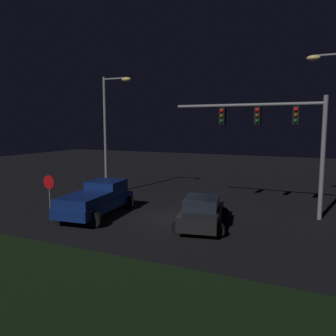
% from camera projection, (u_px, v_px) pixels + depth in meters
% --- Properties ---
extents(ground_plane, '(80.00, 80.00, 0.00)m').
position_uv_depth(ground_plane, '(179.00, 218.00, 18.54)').
color(ground_plane, black).
extents(grass_median, '(20.58, 5.87, 0.10)m').
position_uv_depth(grass_median, '(60.00, 290.00, 10.29)').
color(grass_median, black).
rests_on(grass_median, ground_plane).
extents(pickup_truck, '(3.29, 5.59, 1.80)m').
position_uv_depth(pickup_truck, '(98.00, 198.00, 18.90)').
color(pickup_truck, navy).
rests_on(pickup_truck, ground_plane).
extents(car_sedan, '(3.04, 4.67, 1.51)m').
position_uv_depth(car_sedan, '(202.00, 212.00, 16.82)').
color(car_sedan, black).
rests_on(car_sedan, ground_plane).
extents(traffic_signal_gantry, '(8.32, 0.56, 6.50)m').
position_uv_depth(traffic_signal_gantry, '(275.00, 127.00, 18.59)').
color(traffic_signal_gantry, slate).
rests_on(traffic_signal_gantry, ground_plane).
extents(street_lamp_left, '(2.26, 0.44, 8.29)m').
position_uv_depth(street_lamp_left, '(110.00, 122.00, 23.92)').
color(street_lamp_left, slate).
rests_on(street_lamp_left, ground_plane).
extents(stop_sign, '(0.76, 0.08, 2.23)m').
position_uv_depth(stop_sign, '(49.00, 187.00, 18.94)').
color(stop_sign, slate).
rests_on(stop_sign, ground_plane).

